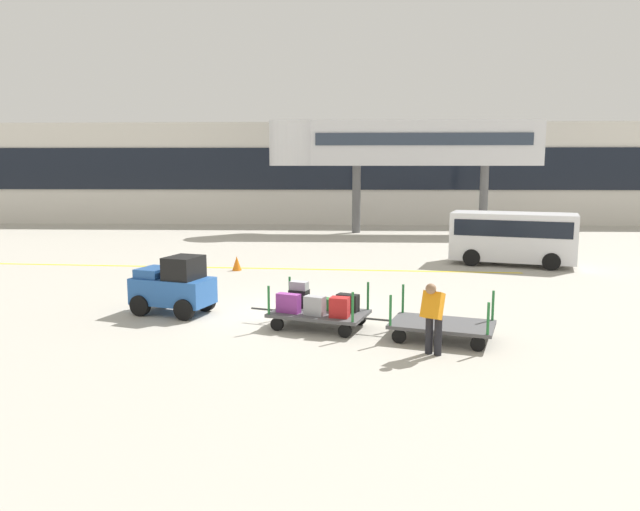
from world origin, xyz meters
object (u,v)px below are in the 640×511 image
at_px(baggage_cart_lead, 318,307).
at_px(baggage_handler, 433,315).
at_px(shuttle_van, 513,234).
at_px(baggage_tug, 174,286).
at_px(baggage_cart_middle, 442,325).
at_px(safety_cone_near, 237,263).

distance_m(baggage_cart_lead, baggage_handler, 3.28).
bearing_deg(shuttle_van, baggage_tug, -142.83).
distance_m(baggage_cart_middle, baggage_handler, 1.33).
distance_m(baggage_handler, safety_cone_near, 11.82).
height_order(baggage_cart_middle, baggage_handler, baggage_handler).
bearing_deg(baggage_cart_lead, baggage_tug, 162.02).
relative_size(baggage_tug, shuttle_van, 0.45).
xyz_separation_m(baggage_cart_lead, safety_cone_near, (-3.45, 8.10, -0.23)).
relative_size(baggage_cart_middle, safety_cone_near, 5.60).
relative_size(baggage_tug, baggage_cart_middle, 0.76).
xyz_separation_m(baggage_cart_lead, baggage_cart_middle, (2.88, -0.94, -0.16)).
height_order(baggage_cart_middle, safety_cone_near, baggage_cart_middle).
relative_size(shuttle_van, safety_cone_near, 9.37).
bearing_deg(baggage_cart_middle, baggage_handler, -108.34).
height_order(baggage_handler, shuttle_van, shuttle_van).
relative_size(baggage_handler, safety_cone_near, 2.84).
distance_m(baggage_tug, safety_cone_near, 6.86).
height_order(baggage_cart_middle, shuttle_van, shuttle_van).
height_order(baggage_tug, safety_cone_near, baggage_tug).
bearing_deg(shuttle_van, baggage_cart_middle, -112.79).
xyz_separation_m(baggage_tug, safety_cone_near, (0.48, 6.83, -0.48)).
distance_m(baggage_tug, baggage_cart_lead, 4.14).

